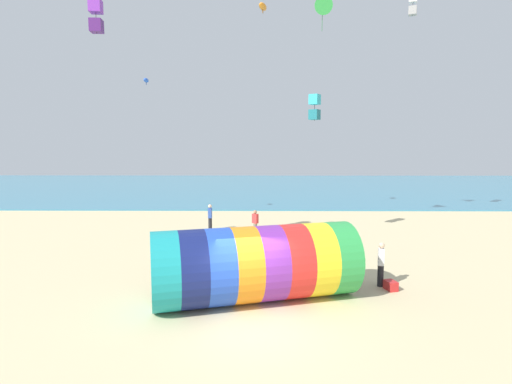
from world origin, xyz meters
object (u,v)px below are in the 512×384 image
Objects in this scene: kite_handler at (381,264)px; kite_green_delta at (322,6)px; kite_cyan_box at (315,107)px; cooler_box at (391,285)px; bystander_near_water at (210,217)px; kite_white_box at (413,4)px; kite_purple_box at (96,16)px; giant_inflatable_tube at (256,264)px; kite_orange_parafoil at (263,7)px; kite_blue_parafoil at (146,80)px; bystander_mid_beach at (255,223)px.

kite_green_delta is (-0.99, 10.03, 13.08)m from kite_handler.
cooler_box is (1.91, -8.52, -7.59)m from kite_cyan_box.
cooler_box is (8.33, -10.80, -0.72)m from bystander_near_water.
bystander_near_water is at bearing 127.64° from cooler_box.
kite_handler is 1.22× the size of kite_white_box.
kite_purple_box is at bearing -153.63° from kite_white_box.
giant_inflatable_tube reaches higher than kite_handler.
kite_white_box is at bearing 32.80° from kite_cyan_box.
kite_white_box is 2.80× the size of cooler_box.
giant_inflatable_tube is 4.34× the size of kite_handler.
kite_purple_box is 13.58m from kite_orange_parafoil.
kite_cyan_box is at bearing 71.05° from giant_inflatable_tube.
kite_orange_parafoil is at bearing 48.18° from bystander_near_water.
giant_inflatable_tube is 8.10× the size of kite_blue_parafoil.
kite_green_delta is (3.92, 11.50, 12.65)m from giant_inflatable_tube.
giant_inflatable_tube is 5.15m from kite_handler.
kite_handler is 1.12× the size of bystander_mid_beach.
kite_white_box is at bearing -3.60° from kite_blue_parafoil.
kite_handler is at bearing -84.34° from kite_green_delta.
kite_green_delta is at bearing -49.62° from kite_orange_parafoil.
kite_white_box is at bearing 53.77° from giant_inflatable_tube.
kite_blue_parafoil is 0.62× the size of kite_cyan_box.
bystander_mid_beach is (2.98, -1.35, -0.10)m from bystander_near_water.
giant_inflatable_tube is 5.49× the size of kite_orange_parafoil.
bystander_near_water is at bearing 104.79° from giant_inflatable_tube.
kite_orange_parafoil reaches higher than bystander_near_water.
kite_cyan_box is at bearing -19.58° from bystander_near_water.
bystander_mid_beach is at bearing 164.82° from kite_cyan_box.
giant_inflatable_tube is 5.31× the size of kite_white_box.
kite_white_box is at bearing 26.37° from kite_purple_box.
giant_inflatable_tube is at bearing -62.32° from kite_blue_parafoil.
kite_purple_box is at bearing 162.84° from kite_handler.
kite_white_box is at bearing 66.74° from kite_handler.
cooler_box is at bearing -18.50° from kite_purple_box.
kite_white_box is at bearing 19.01° from bystander_mid_beach.
kite_purple_box reaches higher than kite_cyan_box.
kite_purple_box is at bearing -151.42° from kite_green_delta.
bystander_mid_beach is at bearing -95.27° from kite_orange_parafoil.
kite_green_delta is 13.85m from bystander_mid_beach.
kite_orange_parafoil is (0.33, 15.73, 14.02)m from giant_inflatable_tube.
kite_handler is 1.87× the size of kite_blue_parafoil.
cooler_box is at bearing -52.36° from bystander_near_water.
kite_orange_parafoil is at bearing 2.99° from kite_blue_parafoil.
kite_orange_parafoil is at bearing 107.85° from kite_handler.
bystander_near_water is (-8.05, 10.39, -0.02)m from kite_handler.
bystander_near_water is at bearing -131.82° from kite_orange_parafoil.
kite_cyan_box is at bearing -108.22° from kite_green_delta.
kite_green_delta is at bearing -2.93° from bystander_near_water.
kite_blue_parafoil is at bearing 176.40° from kite_white_box.
kite_blue_parafoil is 0.61× the size of kite_purple_box.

